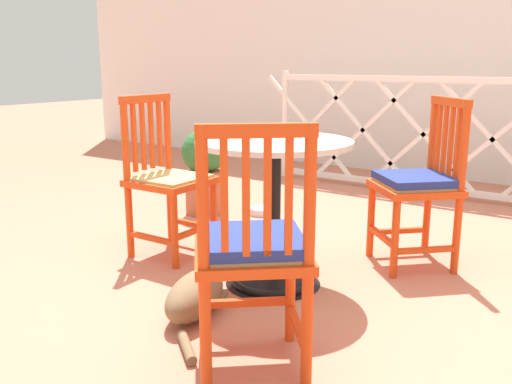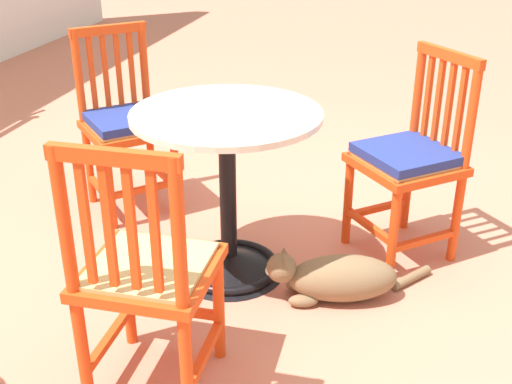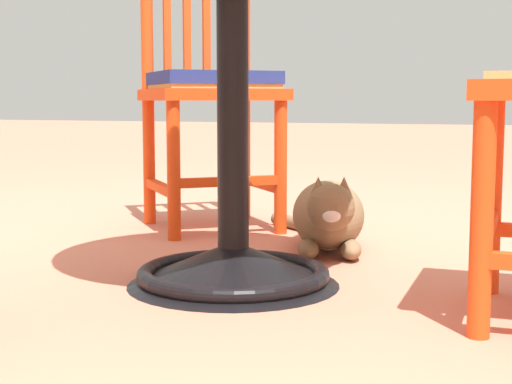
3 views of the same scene
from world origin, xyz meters
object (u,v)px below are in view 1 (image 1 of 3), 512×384
object	(u,v)px
orange_chair_by_planter	(418,185)
pet_water_bowl	(261,211)
cafe_table	(273,229)
orange_chair_near_fence	(252,252)
orange_chair_tucked_in	(167,181)
terracotta_planter	(204,170)
tabby_cat	(199,292)

from	to	relation	value
orange_chair_by_planter	pet_water_bowl	bearing A→B (deg)	163.74
orange_chair_by_planter	pet_water_bowl	world-z (taller)	orange_chair_by_planter
cafe_table	pet_water_bowl	world-z (taller)	cafe_table
cafe_table	orange_chair_near_fence	size ratio (longest dim) A/B	0.83
pet_water_bowl	orange_chair_tucked_in	bearing A→B (deg)	-88.25
terracotta_planter	cafe_table	bearing A→B (deg)	-36.35
orange_chair_by_planter	tabby_cat	distance (m)	1.33
tabby_cat	pet_water_bowl	size ratio (longest dim) A/B	3.89
orange_chair_tucked_in	tabby_cat	xyz separation A→B (m)	(0.66, -0.51, -0.34)
tabby_cat	orange_chair_by_planter	bearing A→B (deg)	62.81
orange_chair_tucked_in	terracotta_planter	world-z (taller)	orange_chair_tucked_in
cafe_table	orange_chair_near_fence	xyz separation A→B (m)	(0.37, -0.72, 0.16)
orange_chair_tucked_in	orange_chair_by_planter	bearing A→B (deg)	26.97
orange_chair_tucked_in	terracotta_planter	size ratio (longest dim) A/B	1.47
orange_chair_tucked_in	terracotta_planter	distance (m)	0.90
orange_chair_near_fence	terracotta_planter	distance (m)	2.17
cafe_table	pet_water_bowl	xyz separation A→B (m)	(-0.78, 1.04, -0.26)
orange_chair_by_planter	tabby_cat	bearing A→B (deg)	-117.19
pet_water_bowl	cafe_table	bearing A→B (deg)	-53.26
tabby_cat	pet_water_bowl	bearing A→B (deg)	114.43
terracotta_planter	pet_water_bowl	world-z (taller)	terracotta_planter
orange_chair_near_fence	tabby_cat	world-z (taller)	orange_chair_near_fence
tabby_cat	pet_water_bowl	world-z (taller)	tabby_cat
tabby_cat	orange_chair_near_fence	bearing A→B (deg)	-28.17
cafe_table	terracotta_planter	world-z (taller)	cafe_table
cafe_table	orange_chair_near_fence	distance (m)	0.82
cafe_table	tabby_cat	world-z (taller)	cafe_table
pet_water_bowl	orange_chair_by_planter	bearing A→B (deg)	-16.26
terracotta_planter	pet_water_bowl	size ratio (longest dim) A/B	3.65
terracotta_planter	orange_chair_tucked_in	bearing A→B (deg)	-63.81
cafe_table	terracotta_planter	bearing A→B (deg)	143.65
orange_chair_by_planter	orange_chair_near_fence	bearing A→B (deg)	-94.97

